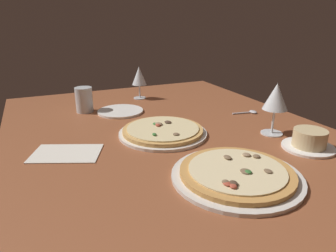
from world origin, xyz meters
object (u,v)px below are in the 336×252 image
(pizza_side, at_px, (237,174))
(paper_menu, at_px, (66,153))
(wine_glass_near, at_px, (276,98))
(water_glass, at_px, (84,101))
(side_plate, at_px, (120,111))
(ramekin_on_saucer, at_px, (309,141))
(spoon, at_px, (250,112))
(pizza_main, at_px, (163,131))
(wine_glass_far, at_px, (139,77))

(pizza_side, xyz_separation_m, paper_menu, (-0.32, -0.37, -0.01))
(wine_glass_near, relative_size, water_glass, 1.69)
(wine_glass_near, bearing_deg, side_plate, -137.82)
(ramekin_on_saucer, distance_m, spoon, 0.37)
(pizza_main, xyz_separation_m, spoon, (-0.08, 0.43, -0.01))
(wine_glass_near, distance_m, side_plate, 0.62)
(wine_glass_far, bearing_deg, side_plate, -38.97)
(pizza_side, relative_size, paper_menu, 1.67)
(pizza_main, bearing_deg, paper_menu, -85.14)
(ramekin_on_saucer, distance_m, wine_glass_near, 0.18)
(pizza_main, xyz_separation_m, ramekin_on_saucer, (0.29, 0.36, 0.01))
(pizza_main, bearing_deg, spoon, 100.34)
(ramekin_on_saucer, bearing_deg, spoon, 169.71)
(water_glass, bearing_deg, wine_glass_far, 112.24)
(ramekin_on_saucer, xyz_separation_m, paper_menu, (-0.26, -0.68, -0.02))
(wine_glass_near, bearing_deg, ramekin_on_saucer, 6.33)
(ramekin_on_saucer, xyz_separation_m, spoon, (-0.36, 0.07, -0.02))
(wine_glass_near, bearing_deg, water_glass, -133.75)
(wine_glass_far, bearing_deg, pizza_main, -9.91)
(wine_glass_near, bearing_deg, pizza_side, -55.08)
(side_plate, bearing_deg, pizza_main, 11.53)
(pizza_side, height_order, wine_glass_far, wine_glass_far)
(pizza_main, distance_m, ramekin_on_saucer, 0.46)
(wine_glass_far, relative_size, paper_menu, 0.80)
(pizza_main, bearing_deg, water_glass, -152.40)
(wine_glass_near, xyz_separation_m, side_plate, (-0.45, -0.41, -0.12))
(paper_menu, bearing_deg, water_glass, -173.99)
(spoon, bearing_deg, pizza_main, -79.66)
(pizza_side, relative_size, ramekin_on_saucer, 2.09)
(wine_glass_far, xyz_separation_m, side_plate, (0.18, -0.15, -0.10))
(side_plate, distance_m, spoon, 0.54)
(ramekin_on_saucer, relative_size, paper_menu, 0.80)
(wine_glass_near, xyz_separation_m, paper_menu, (-0.12, -0.67, -0.12))
(pizza_main, xyz_separation_m, pizza_side, (0.35, 0.05, -0.00))
(pizza_side, distance_m, wine_glass_far, 0.85)
(paper_menu, bearing_deg, pizza_main, 117.77)
(wine_glass_near, bearing_deg, spoon, 159.68)
(pizza_side, bearing_deg, wine_glass_far, 177.74)
(wine_glass_far, bearing_deg, water_glass, -67.76)
(wine_glass_far, relative_size, side_plate, 0.82)
(water_glass, relative_size, side_plate, 0.55)
(wine_glass_far, distance_m, wine_glass_near, 0.69)
(spoon, bearing_deg, wine_glass_near, -20.32)
(water_glass, bearing_deg, spoon, 64.44)
(water_glass, bearing_deg, pizza_side, 19.03)
(pizza_main, height_order, pizza_side, same)
(wine_glass_near, height_order, side_plate, wine_glass_near)
(water_glass, height_order, spoon, water_glass)
(ramekin_on_saucer, xyz_separation_m, side_plate, (-0.60, -0.43, -0.02))
(wine_glass_far, bearing_deg, ramekin_on_saucer, 19.51)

